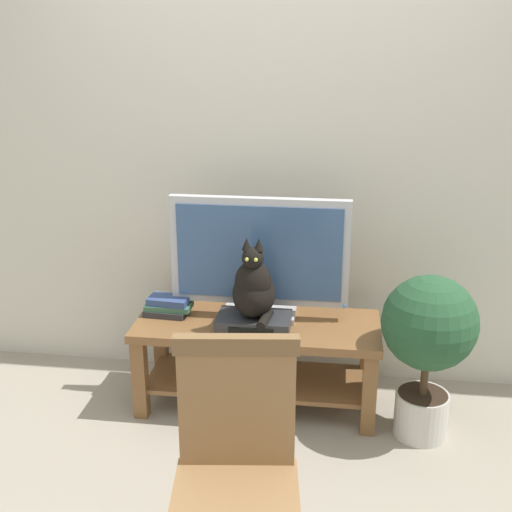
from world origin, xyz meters
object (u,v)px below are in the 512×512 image
media_box (254,322)px  book_stack (168,306)px  cat (254,288)px  wooden_chair (236,466)px  tv_stand (257,347)px  potted_plant (428,337)px  tv (259,256)px

media_box → book_stack: bearing=166.8°
cat → wooden_chair: 1.23m
wooden_chair → book_stack: (-0.58, 1.34, -0.05)m
tv_stand → media_box: bearing=-95.9°
media_box → tv_stand: bearing=84.1°
book_stack → cat: bearing=-14.6°
media_box → wooden_chair: wooden_chair is taller
wooden_chair → potted_plant: wooden_chair is taller
book_stack → tv: bearing=4.8°
tv_stand → book_stack: bearing=175.4°
tv_stand → potted_plant: bearing=-12.0°
cat → potted_plant: 0.86m
cat → book_stack: size_ratio=1.69×
media_box → wooden_chair: 1.24m
tv → tv_stand: bearing=-90.0°
tv_stand → potted_plant: 0.87m
tv_stand → tv: size_ratio=1.37×
tv → potted_plant: 0.91m
media_box → cat: 0.19m
tv_stand → wooden_chair: size_ratio=1.28×
media_box → book_stack: book_stack is taller
cat → book_stack: 0.52m
tv_stand → book_stack: (-0.48, 0.04, 0.19)m
tv → book_stack: bearing=-175.2°
media_box → cat: bearing=-84.5°
tv_stand → wooden_chair: wooden_chair is taller
tv → wooden_chair: (0.10, -1.38, -0.23)m
tv → wooden_chair: tv is taller
wooden_chair → potted_plant: 1.34m
cat → tv_stand: bearing=85.7°
tv_stand → cat: 0.37m
tv_stand → wooden_chair: 1.33m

